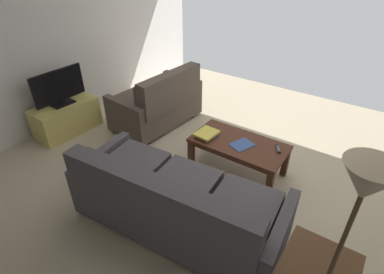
{
  "coord_description": "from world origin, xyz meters",
  "views": [
    {
      "loc": [
        -1.25,
        2.69,
        2.49
      ],
      "look_at": [
        0.35,
        0.37,
        0.66
      ],
      "focal_mm": 28.55,
      "sensor_mm": 36.0,
      "label": 1
    }
  ],
  "objects_px": {
    "loveseat_near": "(159,102)",
    "end_table": "(317,273)",
    "tv_stand": "(66,118)",
    "loose_magazine": "(242,145)",
    "coffee_table": "(239,147)",
    "book_stack": "(207,134)",
    "sofa_main": "(175,203)",
    "tv_remote": "(278,149)",
    "floor_lamp": "(357,206)",
    "flat_tv": "(59,87)"
  },
  "relations": [
    {
      "from": "coffee_table",
      "to": "flat_tv",
      "type": "distance_m",
      "value": 2.66
    },
    {
      "from": "floor_lamp",
      "to": "flat_tv",
      "type": "height_order",
      "value": "floor_lamp"
    },
    {
      "from": "coffee_table",
      "to": "flat_tv",
      "type": "height_order",
      "value": "flat_tv"
    },
    {
      "from": "sofa_main",
      "to": "floor_lamp",
      "type": "height_order",
      "value": "floor_lamp"
    },
    {
      "from": "end_table",
      "to": "tv_stand",
      "type": "relative_size",
      "value": 0.62
    },
    {
      "from": "sofa_main",
      "to": "tv_remote",
      "type": "bearing_deg",
      "value": -111.31
    },
    {
      "from": "end_table",
      "to": "book_stack",
      "type": "relative_size",
      "value": 2.02
    },
    {
      "from": "coffee_table",
      "to": "book_stack",
      "type": "distance_m",
      "value": 0.42
    },
    {
      "from": "loose_magazine",
      "to": "floor_lamp",
      "type": "bearing_deg",
      "value": 155.02
    },
    {
      "from": "sofa_main",
      "to": "end_table",
      "type": "relative_size",
      "value": 3.63
    },
    {
      "from": "book_stack",
      "to": "tv_remote",
      "type": "relative_size",
      "value": 1.81
    },
    {
      "from": "book_stack",
      "to": "sofa_main",
      "type": "bearing_deg",
      "value": 106.58
    },
    {
      "from": "sofa_main",
      "to": "loose_magazine",
      "type": "relative_size",
      "value": 8.1
    },
    {
      "from": "tv_stand",
      "to": "loose_magazine",
      "type": "distance_m",
      "value": 2.69
    },
    {
      "from": "end_table",
      "to": "loose_magazine",
      "type": "height_order",
      "value": "end_table"
    },
    {
      "from": "floor_lamp",
      "to": "tv_remote",
      "type": "distance_m",
      "value": 1.96
    },
    {
      "from": "floor_lamp",
      "to": "tv_stand",
      "type": "xyz_separation_m",
      "value": [
        3.89,
        -0.79,
        -1.08
      ]
    },
    {
      "from": "sofa_main",
      "to": "coffee_table",
      "type": "relative_size",
      "value": 1.87
    },
    {
      "from": "tv_stand",
      "to": "loose_magazine",
      "type": "xyz_separation_m",
      "value": [
        -2.62,
        -0.57,
        0.2
      ]
    },
    {
      "from": "floor_lamp",
      "to": "flat_tv",
      "type": "distance_m",
      "value": 4.01
    },
    {
      "from": "loveseat_near",
      "to": "loose_magazine",
      "type": "xyz_separation_m",
      "value": [
        -1.6,
        0.38,
        0.05
      ]
    },
    {
      "from": "loveseat_near",
      "to": "floor_lamp",
      "type": "distance_m",
      "value": 3.49
    },
    {
      "from": "coffee_table",
      "to": "sofa_main",
      "type": "bearing_deg",
      "value": 86.77
    },
    {
      "from": "coffee_table",
      "to": "tv_remote",
      "type": "xyz_separation_m",
      "value": [
        -0.45,
        -0.12,
        0.08
      ]
    },
    {
      "from": "loveseat_near",
      "to": "end_table",
      "type": "height_order",
      "value": "loveseat_near"
    },
    {
      "from": "coffee_table",
      "to": "loveseat_near",
      "type": "bearing_deg",
      "value": -12.67
    },
    {
      "from": "loveseat_near",
      "to": "loose_magazine",
      "type": "relative_size",
      "value": 5.34
    },
    {
      "from": "end_table",
      "to": "book_stack",
      "type": "distance_m",
      "value": 2.02
    },
    {
      "from": "flat_tv",
      "to": "loose_magazine",
      "type": "bearing_deg",
      "value": -167.64
    },
    {
      "from": "coffee_table",
      "to": "flat_tv",
      "type": "relative_size",
      "value": 1.47
    },
    {
      "from": "end_table",
      "to": "floor_lamp",
      "type": "bearing_deg",
      "value": 114.36
    },
    {
      "from": "sofa_main",
      "to": "book_stack",
      "type": "distance_m",
      "value": 1.14
    },
    {
      "from": "flat_tv",
      "to": "tv_remote",
      "type": "xyz_separation_m",
      "value": [
        -3.01,
        -0.73,
        -0.29
      ]
    },
    {
      "from": "coffee_table",
      "to": "floor_lamp",
      "type": "height_order",
      "value": "floor_lamp"
    },
    {
      "from": "floor_lamp",
      "to": "tv_stand",
      "type": "bearing_deg",
      "value": -11.52
    },
    {
      "from": "loveseat_near",
      "to": "end_table",
      "type": "bearing_deg",
      "value": 150.19
    },
    {
      "from": "loveseat_near",
      "to": "coffee_table",
      "type": "bearing_deg",
      "value": 167.33
    },
    {
      "from": "sofa_main",
      "to": "end_table",
      "type": "xyz_separation_m",
      "value": [
        -1.33,
        0.07,
        0.13
      ]
    },
    {
      "from": "tv_remote",
      "to": "loose_magazine",
      "type": "xyz_separation_m",
      "value": [
        0.39,
        0.15,
        -0.01
      ]
    },
    {
      "from": "tv_remote",
      "to": "sofa_main",
      "type": "bearing_deg",
      "value": 68.69
    },
    {
      "from": "loveseat_near",
      "to": "end_table",
      "type": "xyz_separation_m",
      "value": [
        -2.81,
        1.61,
        0.11
      ]
    },
    {
      "from": "tv_remote",
      "to": "tv_stand",
      "type": "bearing_deg",
      "value": 13.56
    },
    {
      "from": "flat_tv",
      "to": "tv_stand",
      "type": "bearing_deg",
      "value": 35.2
    },
    {
      "from": "tv_stand",
      "to": "end_table",
      "type": "bearing_deg",
      "value": 170.28
    },
    {
      "from": "sofa_main",
      "to": "book_stack",
      "type": "height_order",
      "value": "sofa_main"
    },
    {
      "from": "floor_lamp",
      "to": "end_table",
      "type": "bearing_deg",
      "value": -65.64
    },
    {
      "from": "loveseat_near",
      "to": "book_stack",
      "type": "distance_m",
      "value": 1.24
    },
    {
      "from": "sofa_main",
      "to": "tv_remote",
      "type": "distance_m",
      "value": 1.41
    },
    {
      "from": "end_table",
      "to": "sofa_main",
      "type": "bearing_deg",
      "value": -2.91
    },
    {
      "from": "coffee_table",
      "to": "tv_stand",
      "type": "bearing_deg",
      "value": 13.3
    }
  ]
}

